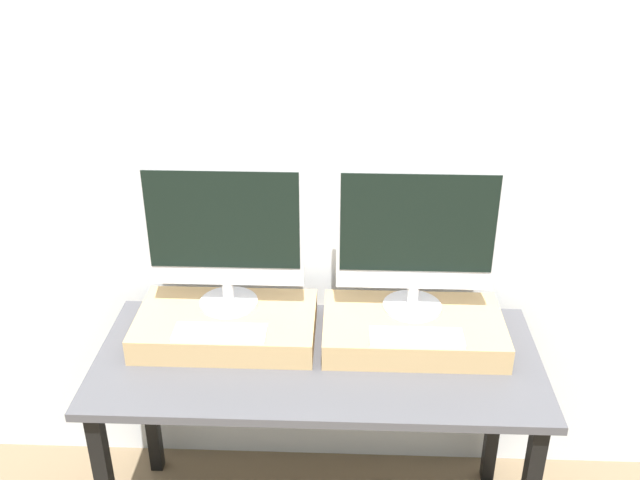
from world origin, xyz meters
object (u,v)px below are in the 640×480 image
at_px(monitor_left, 224,234).
at_px(keyboard_left, 220,332).
at_px(monitor_right, 417,237).
at_px(keyboard_right, 417,337).

xyz_separation_m(monitor_left, keyboard_left, (0.00, -0.19, -0.27)).
relative_size(monitor_left, monitor_right, 1.00).
bearing_deg(monitor_left, keyboard_right, -16.34).
bearing_deg(keyboard_right, monitor_right, 90.00).
height_order(monitor_left, monitor_right, same).
xyz_separation_m(monitor_right, keyboard_right, (0.00, -0.19, -0.27)).
height_order(monitor_right, keyboard_right, monitor_right).
relative_size(monitor_right, keyboard_right, 1.75).
distance_m(keyboard_left, monitor_right, 0.74).
xyz_separation_m(monitor_left, keyboard_right, (0.66, -0.19, -0.27)).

